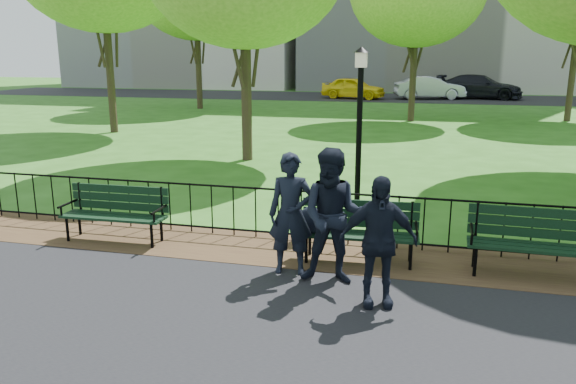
% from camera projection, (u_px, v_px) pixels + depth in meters
% --- Properties ---
extents(ground, '(120.00, 120.00, 0.00)m').
position_uv_depth(ground, '(311.00, 292.00, 7.48)').
color(ground, '#295A17').
extents(dirt_strip, '(60.00, 1.60, 0.01)m').
position_uv_depth(dirt_strip, '(331.00, 254.00, 8.89)').
color(dirt_strip, '#342015').
rests_on(dirt_strip, ground).
extents(far_street, '(70.00, 9.00, 0.01)m').
position_uv_depth(far_street, '(412.00, 98.00, 40.40)').
color(far_street, black).
rests_on(far_street, ground).
extents(iron_fence, '(24.06, 0.06, 1.00)m').
position_uv_depth(iron_fence, '(337.00, 216.00, 9.24)').
color(iron_fence, black).
rests_on(iron_fence, ground).
extents(park_bench_main, '(1.81, 0.65, 1.01)m').
position_uv_depth(park_bench_main, '(341.00, 223.00, 8.45)').
color(park_bench_main, black).
rests_on(park_bench_main, ground).
extents(park_bench_left_a, '(1.79, 0.59, 1.01)m').
position_uv_depth(park_bench_left_a, '(116.00, 207.00, 9.44)').
color(park_bench_left_a, black).
rests_on(park_bench_left_a, ground).
extents(park_bench_right_a, '(1.87, 0.63, 1.05)m').
position_uv_depth(park_bench_right_a, '(536.00, 236.00, 7.90)').
color(park_bench_right_a, black).
rests_on(park_bench_right_a, ground).
extents(lamppost, '(0.29, 0.29, 3.22)m').
position_uv_depth(lamppost, '(359.00, 127.00, 10.50)').
color(lamppost, black).
rests_on(lamppost, ground).
extents(person_left, '(0.69, 0.50, 1.75)m').
position_uv_depth(person_left, '(291.00, 214.00, 7.95)').
color(person_left, black).
rests_on(person_left, asphalt_path).
extents(person_mid, '(0.94, 0.53, 1.88)m').
position_uv_depth(person_mid, '(334.00, 217.00, 7.58)').
color(person_mid, black).
rests_on(person_mid, asphalt_path).
extents(person_right, '(1.04, 0.63, 1.66)m').
position_uv_depth(person_right, '(378.00, 241.00, 6.91)').
color(person_right, black).
rests_on(person_right, asphalt_path).
extents(taxi, '(4.72, 2.64, 1.52)m').
position_uv_depth(taxi, '(353.00, 88.00, 39.51)').
color(taxi, yellow).
rests_on(taxi, far_street).
extents(sedan_silver, '(5.05, 2.78, 1.58)m').
position_uv_depth(sedan_silver, '(429.00, 88.00, 39.09)').
color(sedan_silver, '#B6B8BF').
rests_on(sedan_silver, far_street).
extents(sedan_dark, '(6.09, 3.39, 1.67)m').
position_uv_depth(sedan_dark, '(480.00, 87.00, 39.46)').
color(sedan_dark, black).
rests_on(sedan_dark, far_street).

